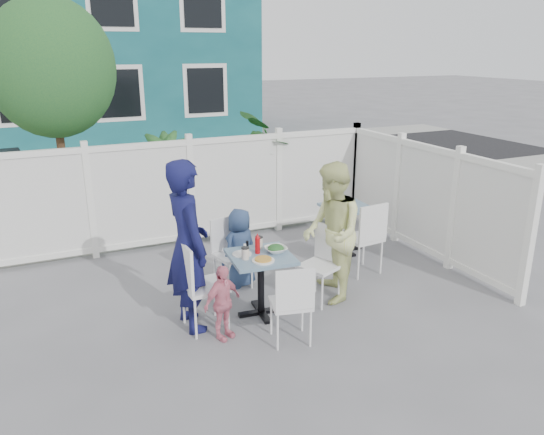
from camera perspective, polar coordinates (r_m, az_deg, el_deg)
name	(u,v)px	position (r m, az deg, el deg)	size (l,w,h in m)	color
ground	(245,310)	(6.19, -2.95, -9.95)	(80.00, 80.00, 0.00)	slate
near_sidewalk	(166,218)	(9.57, -11.38, -0.01)	(24.00, 2.60, 0.01)	gray
street	(128,174)	(13.08, -15.20, 4.52)	(24.00, 5.00, 0.01)	black
far_sidewalk	(109,152)	(16.09, -17.12, 6.78)	(24.00, 1.60, 0.01)	gray
building	(69,43)	(19.16, -21.01, 17.12)	(11.00, 6.00, 6.00)	#125159
fence_back	(191,194)	(8.07, -8.68, 2.57)	(5.86, 0.08, 1.60)	white
fence_right	(424,202)	(7.86, 16.03, 1.65)	(0.08, 3.66, 1.60)	white
tree	(51,69)	(8.42, -22.64, 14.56)	(1.80, 1.62, 3.59)	#382316
utility_cabinet	(1,196)	(9.39, -27.17, 2.06)	(0.69, 0.49, 1.28)	gold
potted_shrub_a	(165,183)	(8.66, -11.44, 3.61)	(0.90, 0.90, 1.61)	#1B4E27
potted_shrub_b	(283,166)	(9.20, 1.15, 5.61)	(1.68, 1.45, 1.86)	#1B4E27
main_table	(261,269)	(5.88, -1.21, -5.51)	(0.73, 0.73, 0.71)	#3F6783
spare_table	(347,217)	(7.78, 8.04, 0.10)	(0.69, 0.69, 0.69)	#3F6783
chair_left	(197,280)	(5.62, -8.11, -6.65)	(0.45, 0.47, 0.98)	white
chair_right	(323,258)	(6.27, 5.55, -4.33)	(0.53, 0.53, 0.90)	white
chair_back	(229,248)	(6.61, -4.61, -3.24)	(0.47, 0.46, 0.88)	white
chair_near	(293,299)	(5.31, 2.22, -8.79)	(0.47, 0.46, 0.86)	white
chair_spare	(367,233)	(7.00, 10.15, -1.69)	(0.49, 0.47, 0.99)	white
man	(188,246)	(5.57, -9.05, -3.03)	(0.67, 0.44, 1.84)	#111343
woman	(332,233)	(6.19, 6.42, -1.66)	(0.80, 0.63, 1.65)	#C3D13D
boy	(240,248)	(6.60, -3.46, -3.31)	(0.49, 0.32, 1.01)	navy
toddler	(222,303)	(5.49, -5.36, -9.11)	(0.47, 0.20, 0.81)	pink
plate_main	(263,260)	(5.66, -0.95, -4.64)	(0.24, 0.24, 0.02)	white
plate_side	(242,254)	(5.84, -3.26, -3.95)	(0.21, 0.21, 0.01)	white
salad_bowl	(276,250)	(5.89, 0.41, -3.47)	(0.24, 0.24, 0.06)	white
coffee_cup_a	(245,254)	(5.70, -2.90, -3.91)	(0.08, 0.08, 0.12)	beige
coffee_cup_b	(259,243)	(5.99, -1.41, -2.76)	(0.09, 0.09, 0.13)	beige
ketchup_bottle	(257,245)	(5.84, -1.57, -3.02)	(0.06, 0.06, 0.18)	#AD090E
salt_shaker	(245,247)	(5.96, -2.94, -3.19)	(0.03, 0.03, 0.07)	white
pepper_shaker	(247,244)	(6.03, -2.68, -2.88)	(0.03, 0.03, 0.08)	black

